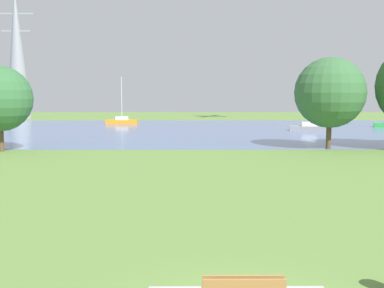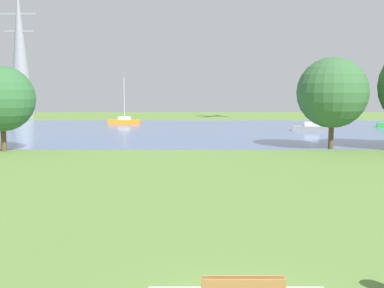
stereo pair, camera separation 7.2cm
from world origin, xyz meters
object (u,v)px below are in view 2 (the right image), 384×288
at_px(tree_west_near, 0,99).
at_px(electricity_pylon, 18,54).
at_px(tree_mid_shore, 331,93).
at_px(sailboat_orange, 123,121).
at_px(sailboat_gray, 310,127).

distance_m(tree_west_near, electricity_pylon, 49.50).
xyz_separation_m(tree_west_near, tree_mid_shore, (27.70, 1.63, 0.49)).
distance_m(sailboat_orange, electricity_pylon, 27.13).
height_order(sailboat_gray, tree_mid_shore, tree_mid_shore).
xyz_separation_m(sailboat_orange, tree_mid_shore, (22.36, -31.16, 4.39)).
bearing_deg(electricity_pylon, sailboat_orange, -33.79).
bearing_deg(sailboat_gray, tree_mid_shore, -99.33).
relative_size(sailboat_orange, electricity_pylon, 0.31).
bearing_deg(tree_mid_shore, tree_west_near, -176.63).
bearing_deg(electricity_pylon, tree_mid_shore, -46.30).
bearing_deg(tree_west_near, sailboat_orange, 80.76).
bearing_deg(tree_west_near, electricity_pylon, 108.10).
bearing_deg(sailboat_orange, electricity_pylon, 146.21).
height_order(tree_mid_shore, electricity_pylon, electricity_pylon).
relative_size(sailboat_gray, sailboat_orange, 0.81).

